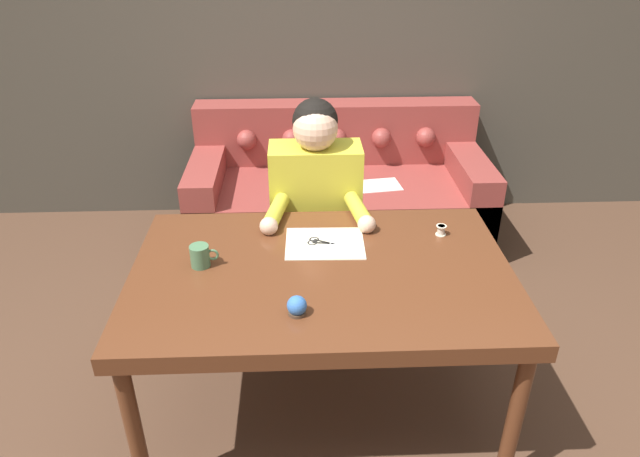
% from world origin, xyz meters
% --- Properties ---
extents(ground_plane, '(16.00, 16.00, 0.00)m').
position_xyz_m(ground_plane, '(0.00, 0.00, 0.00)').
color(ground_plane, '#4C3323').
extents(wall_back, '(8.00, 0.06, 2.60)m').
position_xyz_m(wall_back, '(0.00, 2.15, 1.30)').
color(wall_back, '#474238').
rests_on(wall_back, ground_plane).
extents(dining_table, '(1.50, 0.97, 0.75)m').
position_xyz_m(dining_table, '(0.06, 0.13, 0.68)').
color(dining_table, '#562D19').
rests_on(dining_table, ground_plane).
extents(couch, '(1.90, 0.89, 0.85)m').
position_xyz_m(couch, '(0.23, 1.71, 0.30)').
color(couch, brown).
rests_on(couch, ground_plane).
extents(person, '(0.51, 0.55, 1.23)m').
position_xyz_m(person, '(0.06, 0.79, 0.64)').
color(person, '#33281E').
rests_on(person, ground_plane).
extents(pattern_paper_main, '(0.34, 0.27, 0.00)m').
position_xyz_m(pattern_paper_main, '(0.08, 0.33, 0.75)').
color(pattern_paper_main, beige).
rests_on(pattern_paper_main, dining_table).
extents(scissors, '(0.21, 0.12, 0.01)m').
position_xyz_m(scissors, '(0.08, 0.33, 0.75)').
color(scissors, silver).
rests_on(scissors, dining_table).
extents(mug, '(0.11, 0.08, 0.09)m').
position_xyz_m(mug, '(-0.42, 0.18, 0.79)').
color(mug, '#47704C').
rests_on(mug, dining_table).
extents(thread_spool, '(0.04, 0.04, 0.05)m').
position_xyz_m(thread_spool, '(0.59, 0.38, 0.77)').
color(thread_spool, beige).
rests_on(thread_spool, dining_table).
extents(pin_cushion, '(0.07, 0.07, 0.07)m').
position_xyz_m(pin_cushion, '(-0.04, -0.15, 0.78)').
color(pin_cushion, '#4C3828').
rests_on(pin_cushion, dining_table).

